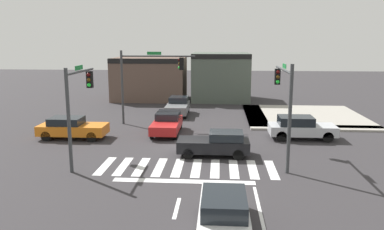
{
  "coord_description": "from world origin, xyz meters",
  "views": [
    {
      "loc": [
        1.65,
        -24.06,
        6.67
      ],
      "look_at": [
        -0.08,
        0.24,
        1.91
      ],
      "focal_mm": 36.52,
      "sensor_mm": 36.0,
      "label": 1
    }
  ],
  "objects_px": {
    "car_red": "(167,123)",
    "traffic_signal_northwest": "(148,73)",
    "car_gray": "(178,106)",
    "car_black": "(216,143)",
    "traffic_signal_southeast": "(284,93)",
    "car_silver": "(300,127)",
    "car_white": "(224,212)",
    "traffic_signal_southwest": "(79,96)",
    "car_orange": "(72,128)"
  },
  "relations": [
    {
      "from": "car_red",
      "to": "traffic_signal_northwest",
      "type": "bearing_deg",
      "value": -148.04
    },
    {
      "from": "car_gray",
      "to": "car_black",
      "type": "bearing_deg",
      "value": 16.17
    },
    {
      "from": "traffic_signal_southeast",
      "to": "car_red",
      "type": "relative_size",
      "value": 1.23
    },
    {
      "from": "traffic_signal_southeast",
      "to": "car_red",
      "type": "bearing_deg",
      "value": 50.49
    },
    {
      "from": "traffic_signal_southeast",
      "to": "car_silver",
      "type": "distance_m",
      "value": 6.15
    },
    {
      "from": "traffic_signal_northwest",
      "to": "car_white",
      "type": "bearing_deg",
      "value": -71.73
    },
    {
      "from": "car_gray",
      "to": "car_silver",
      "type": "xyz_separation_m",
      "value": [
        9.19,
        -7.93,
        0.03
      ]
    },
    {
      "from": "traffic_signal_southwest",
      "to": "car_black",
      "type": "relative_size",
      "value": 1.28
    },
    {
      "from": "traffic_signal_northwest",
      "to": "car_black",
      "type": "distance_m",
      "value": 10.28
    },
    {
      "from": "traffic_signal_southeast",
      "to": "car_white",
      "type": "distance_m",
      "value": 9.62
    },
    {
      "from": "traffic_signal_southwest",
      "to": "traffic_signal_northwest",
      "type": "relative_size",
      "value": 0.91
    },
    {
      "from": "traffic_signal_southwest",
      "to": "car_black",
      "type": "height_order",
      "value": "traffic_signal_southwest"
    },
    {
      "from": "traffic_signal_southwest",
      "to": "traffic_signal_northwest",
      "type": "xyz_separation_m",
      "value": [
        1.93,
        9.99,
        0.38
      ]
    },
    {
      "from": "car_gray",
      "to": "car_black",
      "type": "distance_m",
      "value": 12.7
    },
    {
      "from": "car_white",
      "to": "car_gray",
      "type": "height_order",
      "value": "car_gray"
    },
    {
      "from": "traffic_signal_southwest",
      "to": "car_red",
      "type": "distance_m",
      "value": 8.54
    },
    {
      "from": "traffic_signal_northwest",
      "to": "car_red",
      "type": "height_order",
      "value": "traffic_signal_northwest"
    },
    {
      "from": "traffic_signal_southwest",
      "to": "car_silver",
      "type": "xyz_separation_m",
      "value": [
        12.95,
        6.15,
        -2.88
      ]
    },
    {
      "from": "traffic_signal_southwest",
      "to": "car_orange",
      "type": "relative_size",
      "value": 1.17
    },
    {
      "from": "car_white",
      "to": "car_gray",
      "type": "relative_size",
      "value": 1.06
    },
    {
      "from": "traffic_signal_southeast",
      "to": "traffic_signal_northwest",
      "type": "bearing_deg",
      "value": 45.56
    },
    {
      "from": "traffic_signal_northwest",
      "to": "car_silver",
      "type": "bearing_deg",
      "value": -19.25
    },
    {
      "from": "traffic_signal_southwest",
      "to": "traffic_signal_southeast",
      "type": "distance_m",
      "value": 10.99
    },
    {
      "from": "traffic_signal_northwest",
      "to": "car_white",
      "type": "relative_size",
      "value": 1.34
    },
    {
      "from": "car_gray",
      "to": "car_red",
      "type": "relative_size",
      "value": 0.92
    },
    {
      "from": "traffic_signal_northwest",
      "to": "car_silver",
      "type": "height_order",
      "value": "traffic_signal_northwest"
    },
    {
      "from": "traffic_signal_southeast",
      "to": "traffic_signal_northwest",
      "type": "distance_m",
      "value": 12.6
    },
    {
      "from": "car_gray",
      "to": "traffic_signal_northwest",
      "type": "bearing_deg",
      "value": -24.12
    },
    {
      "from": "traffic_signal_southeast",
      "to": "car_gray",
      "type": "height_order",
      "value": "traffic_signal_southeast"
    },
    {
      "from": "car_orange",
      "to": "car_red",
      "type": "bearing_deg",
      "value": 17.15
    },
    {
      "from": "traffic_signal_southeast",
      "to": "car_silver",
      "type": "relative_size",
      "value": 1.24
    },
    {
      "from": "car_red",
      "to": "traffic_signal_southwest",
      "type": "bearing_deg",
      "value": -27.73
    },
    {
      "from": "traffic_signal_northwest",
      "to": "car_orange",
      "type": "height_order",
      "value": "traffic_signal_northwest"
    },
    {
      "from": "car_gray",
      "to": "car_white",
      "type": "bearing_deg",
      "value": 10.32
    },
    {
      "from": "car_gray",
      "to": "car_black",
      "type": "xyz_separation_m",
      "value": [
        3.54,
        -12.2,
        -0.05
      ]
    },
    {
      "from": "traffic_signal_southeast",
      "to": "car_orange",
      "type": "relative_size",
      "value": 1.21
    },
    {
      "from": "car_black",
      "to": "car_orange",
      "type": "bearing_deg",
      "value": -18.47
    },
    {
      "from": "car_white",
      "to": "car_gray",
      "type": "xyz_separation_m",
      "value": [
        -3.9,
        21.44,
        0.0
      ]
    },
    {
      "from": "car_black",
      "to": "car_red",
      "type": "bearing_deg",
      "value": -55.72
    },
    {
      "from": "car_white",
      "to": "car_gray",
      "type": "distance_m",
      "value": 21.79
    },
    {
      "from": "car_orange",
      "to": "car_silver",
      "type": "distance_m",
      "value": 15.53
    },
    {
      "from": "traffic_signal_northwest",
      "to": "car_red",
      "type": "relative_size",
      "value": 1.3
    },
    {
      "from": "traffic_signal_northwest",
      "to": "car_gray",
      "type": "height_order",
      "value": "traffic_signal_northwest"
    },
    {
      "from": "car_red",
      "to": "car_white",
      "type": "bearing_deg",
      "value": 15.19
    },
    {
      "from": "car_gray",
      "to": "car_red",
      "type": "xyz_separation_m",
      "value": [
        -0.02,
        -6.97,
        -0.01
      ]
    },
    {
      "from": "car_silver",
      "to": "traffic_signal_southeast",
      "type": "bearing_deg",
      "value": -112.14
    },
    {
      "from": "traffic_signal_southeast",
      "to": "car_white",
      "type": "bearing_deg",
      "value": 159.04
    },
    {
      "from": "car_black",
      "to": "car_orange",
      "type": "distance_m",
      "value": 10.37
    },
    {
      "from": "car_orange",
      "to": "car_white",
      "type": "bearing_deg",
      "value": -50.84
    },
    {
      "from": "traffic_signal_southeast",
      "to": "car_white",
      "type": "xyz_separation_m",
      "value": [
        -3.27,
        -8.53,
        -3.03
      ]
    }
  ]
}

